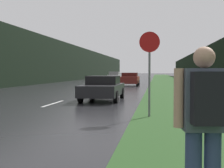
# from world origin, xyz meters

# --- Properties ---
(grass_verge) EXTENTS (6.00, 240.00, 0.02)m
(grass_verge) POSITION_xyz_m (7.06, 40.00, 0.01)
(grass_verge) COLOR #26471E
(grass_verge) RESTS_ON ground_plane
(lane_stripe_c) EXTENTS (0.12, 3.00, 0.01)m
(lane_stripe_c) POSITION_xyz_m (0.00, 15.07, 0.00)
(lane_stripe_c) COLOR silver
(lane_stripe_c) RESTS_ON ground_plane
(lane_stripe_d) EXTENTS (0.12, 3.00, 0.01)m
(lane_stripe_d) POSITION_xyz_m (0.00, 22.07, 0.00)
(lane_stripe_d) COLOR silver
(lane_stripe_d) RESTS_ON ground_plane
(lane_stripe_e) EXTENTS (0.12, 3.00, 0.01)m
(lane_stripe_e) POSITION_xyz_m (0.00, 29.07, 0.00)
(lane_stripe_e) COLOR silver
(lane_stripe_e) RESTS_ON ground_plane
(lane_stripe_f) EXTENTS (0.12, 3.00, 0.01)m
(lane_stripe_f) POSITION_xyz_m (0.00, 36.07, 0.00)
(lane_stripe_f) COLOR silver
(lane_stripe_f) RESTS_ON ground_plane
(treeline_far_side) EXTENTS (2.00, 140.00, 6.07)m
(treeline_far_side) POSITION_xyz_m (-10.06, 50.00, 3.03)
(treeline_far_side) COLOR black
(treeline_far_side) RESTS_ON ground_plane
(treeline_near_side) EXTENTS (2.00, 140.00, 5.24)m
(treeline_near_side) POSITION_xyz_m (13.06, 50.00, 2.62)
(treeline_near_side) COLOR black
(treeline_near_side) RESTS_ON ground_plane
(stop_sign) EXTENTS (0.68, 0.07, 2.83)m
(stop_sign) POSITION_xyz_m (4.61, 11.25, 1.74)
(stop_sign) COLOR slate
(stop_sign) RESTS_ON ground_plane
(hitchhiker_with_backpack) EXTENTS (0.61, 0.45, 1.77)m
(hitchhiker_with_backpack) POSITION_xyz_m (5.32, 4.14, 1.02)
(hitchhiker_with_backpack) COLOR navy
(hitchhiker_with_backpack) RESTS_ON ground_plane
(car_passing_near) EXTENTS (1.95, 4.52, 1.29)m
(car_passing_near) POSITION_xyz_m (2.03, 17.19, 0.66)
(car_passing_near) COLOR black
(car_passing_near) RESTS_ON ground_plane
(car_passing_far) EXTENTS (1.98, 4.34, 1.40)m
(car_passing_far) POSITION_xyz_m (2.03, 34.09, 0.72)
(car_passing_far) COLOR maroon
(car_passing_far) RESTS_ON ground_plane
(car_oncoming) EXTENTS (1.97, 4.45, 1.51)m
(car_oncoming) POSITION_xyz_m (-2.03, 52.25, 0.75)
(car_oncoming) COLOR #BCBCBC
(car_oncoming) RESTS_ON ground_plane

